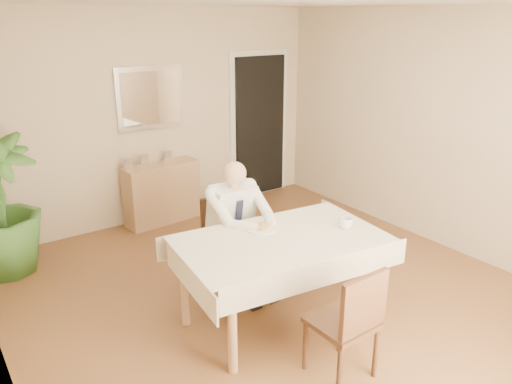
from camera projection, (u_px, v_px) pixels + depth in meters
room at (280, 164)px, 4.22m from camera, size 5.00×5.02×2.60m
doorway at (259, 127)px, 7.06m from camera, size 0.96×0.07×2.10m
mirror at (151, 98)px, 6.00m from camera, size 0.86×0.04×0.76m
dining_table at (281, 247)px, 4.15m from camera, size 1.83×1.22×0.75m
chair_far at (226, 234)px, 4.89m from camera, size 0.44×0.44×0.83m
chair_near at (351, 319)px, 3.46m from camera, size 0.43×0.43×0.88m
seated_man at (241, 222)px, 4.60m from camera, size 0.48×0.72×1.24m
plate at (261, 229)px, 4.28m from camera, size 0.26×0.26×0.02m
food at (261, 226)px, 4.27m from camera, size 0.14×0.14×0.06m
knife at (269, 228)px, 4.25m from camera, size 0.01×0.13×0.01m
fork at (261, 230)px, 4.21m from camera, size 0.01×0.13×0.01m
coffee_mug at (346, 223)px, 4.29m from camera, size 0.13×0.13×0.10m
sideboard at (162, 193)px, 6.28m from camera, size 0.97×0.40×0.76m
photo_frame_left at (128, 164)px, 5.92m from camera, size 0.10×0.02×0.14m
photo_frame_center at (144, 160)px, 6.08m from camera, size 0.10×0.02×0.14m
photo_frame_right at (168, 156)px, 6.23m from camera, size 0.10×0.02×0.14m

